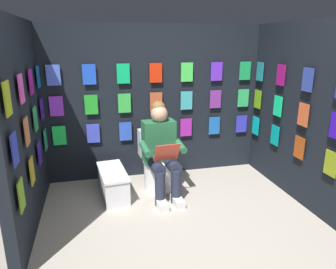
{
  "coord_description": "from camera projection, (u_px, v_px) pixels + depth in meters",
  "views": [
    {
      "loc": [
        0.86,
        2.35,
        1.88
      ],
      "look_at": [
        0.03,
        -1.06,
        0.85
      ],
      "focal_mm": 33.76,
      "sensor_mm": 36.0,
      "label": 1
    }
  ],
  "objects": [
    {
      "name": "toilet",
      "position": [
        157.0,
        164.0,
        4.17
      ],
      "size": [
        0.42,
        0.57,
        0.77
      ],
      "rotation": [
        0.0,
        0.0,
        0.08
      ],
      "color": "white",
      "rests_on": "ground"
    },
    {
      "name": "person_reading",
      "position": [
        161.0,
        150.0,
        3.89
      ],
      "size": [
        0.55,
        0.71,
        1.19
      ],
      "rotation": [
        0.0,
        0.0,
        0.08
      ],
      "color": "#286B42",
      "rests_on": "ground"
    },
    {
      "name": "ground_plane",
      "position": [
        198.0,
        254.0,
        2.92
      ],
      "size": [
        30.0,
        30.0,
        0.0
      ],
      "primitive_type": "plane",
      "color": "#B2A899"
    },
    {
      "name": "display_wall_right",
      "position": [
        23.0,
        127.0,
        3.16
      ],
      "size": [
        0.14,
        1.92,
        2.12
      ],
      "color": "black",
      "rests_on": "ground"
    },
    {
      "name": "comic_longbox_near",
      "position": [
        113.0,
        183.0,
        3.98
      ],
      "size": [
        0.38,
        0.75,
        0.34
      ],
      "rotation": [
        0.0,
        0.0,
        0.1
      ],
      "color": "silver",
      "rests_on": "ground"
    },
    {
      "name": "display_wall_back",
      "position": [
        155.0,
        102.0,
        4.46
      ],
      "size": [
        3.11,
        0.14,
        2.12
      ],
      "color": "black",
      "rests_on": "ground"
    },
    {
      "name": "display_wall_left",
      "position": [
        296.0,
        112.0,
        3.87
      ],
      "size": [
        0.14,
        1.92,
        2.12
      ],
      "color": "black",
      "rests_on": "ground"
    }
  ]
}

